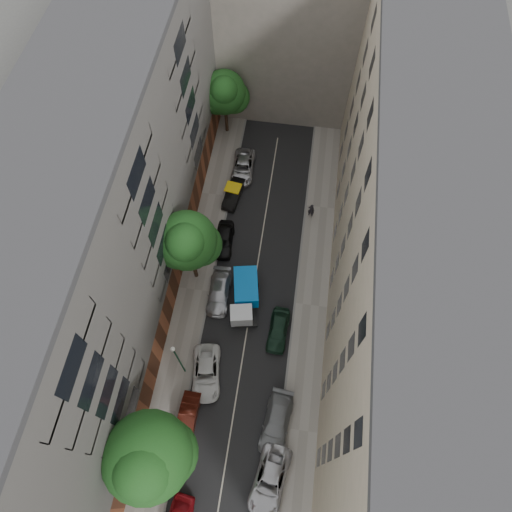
% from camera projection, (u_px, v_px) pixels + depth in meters
% --- Properties ---
extents(ground, '(120.00, 120.00, 0.00)m').
position_uv_depth(ground, '(252.00, 298.00, 42.63)').
color(ground, '#4C4C49').
rests_on(ground, ground).
extents(road_surface, '(8.00, 44.00, 0.02)m').
position_uv_depth(road_surface, '(252.00, 298.00, 42.62)').
color(road_surface, black).
rests_on(road_surface, ground).
extents(sidewalk_left, '(3.00, 44.00, 0.15)m').
position_uv_depth(sidewalk_left, '(194.00, 290.00, 42.93)').
color(sidewalk_left, gray).
rests_on(sidewalk_left, ground).
extents(sidewalk_right, '(3.00, 44.00, 0.15)m').
position_uv_depth(sidewalk_right, '(311.00, 305.00, 42.20)').
color(sidewalk_right, gray).
rests_on(sidewalk_right, ground).
extents(building_left, '(8.00, 44.00, 20.00)m').
position_uv_depth(building_left, '(108.00, 228.00, 34.52)').
color(building_left, '#52504D').
rests_on(building_left, ground).
extents(building_right, '(8.00, 44.00, 20.00)m').
position_uv_depth(building_right, '(401.00, 265.00, 33.05)').
color(building_right, '#C4B198').
rests_on(building_right, ground).
extents(building_endcap, '(18.00, 12.00, 18.00)m').
position_uv_depth(building_endcap, '(291.00, 19.00, 47.59)').
color(building_endcap, gray).
rests_on(building_endcap, ground).
extents(tarp_truck, '(2.98, 5.54, 2.40)m').
position_uv_depth(tarp_truck, '(245.00, 296.00, 41.29)').
color(tarp_truck, black).
rests_on(tarp_truck, ground).
extents(car_left_1, '(1.51, 4.12, 1.35)m').
position_uv_depth(car_left_1, '(188.00, 417.00, 37.01)').
color(car_left_1, '#4B170F').
rests_on(car_left_1, ground).
extents(car_left_2, '(3.08, 5.32, 1.39)m').
position_uv_depth(car_left_2, '(206.00, 373.00, 38.66)').
color(car_left_2, silver).
rests_on(car_left_2, ground).
extents(car_left_3, '(2.12, 4.85, 1.39)m').
position_uv_depth(car_left_3, '(219.00, 292.00, 42.13)').
color(car_left_3, '#B7B7BC').
rests_on(car_left_3, ground).
extents(car_left_4, '(1.95, 4.36, 1.46)m').
position_uv_depth(car_left_4, '(224.00, 240.00, 44.72)').
color(car_left_4, black).
rests_on(car_left_4, ground).
extents(car_left_5, '(2.00, 4.22, 1.33)m').
position_uv_depth(car_left_5, '(233.00, 194.00, 47.36)').
color(car_left_5, black).
rests_on(car_left_5, ground).
extents(car_left_6, '(2.41, 4.98, 1.37)m').
position_uv_depth(car_left_6, '(243.00, 167.00, 48.97)').
color(car_left_6, '#AFAEB3').
rests_on(car_left_6, ground).
extents(car_right_0, '(3.22, 5.58, 1.47)m').
position_uv_depth(car_right_0, '(270.00, 480.00, 34.82)').
color(car_right_0, silver).
rests_on(car_right_0, ground).
extents(car_right_1, '(2.63, 5.38, 1.51)m').
position_uv_depth(car_right_1, '(277.00, 423.00, 36.74)').
color(car_right_1, slate).
rests_on(car_right_1, ground).
extents(car_right_2, '(1.92, 4.35, 1.46)m').
position_uv_depth(car_right_2, '(278.00, 330.00, 40.40)').
color(car_right_2, '#142F20').
rests_on(car_right_2, ground).
extents(tree_near, '(6.11, 5.95, 10.25)m').
position_uv_depth(tree_near, '(149.00, 459.00, 29.79)').
color(tree_near, '#382619').
rests_on(tree_near, sidewalk_left).
extents(tree_mid, '(5.35, 5.08, 9.59)m').
position_uv_depth(tree_mid, '(188.00, 243.00, 37.70)').
color(tree_mid, '#382619').
rests_on(tree_mid, sidewalk_left).
extents(tree_far, '(4.91, 4.57, 8.00)m').
position_uv_depth(tree_far, '(225.00, 94.00, 47.31)').
color(tree_far, '#382619').
rests_on(tree_far, sidewalk_left).
extents(lamp_post, '(0.36, 0.36, 6.73)m').
position_uv_depth(lamp_post, '(178.00, 358.00, 35.65)').
color(lamp_post, '#175234').
rests_on(lamp_post, sidewalk_left).
extents(pedestrian, '(0.77, 0.62, 1.84)m').
position_uv_depth(pedestrian, '(311.00, 210.00, 45.92)').
color(pedestrian, black).
rests_on(pedestrian, sidewalk_right).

